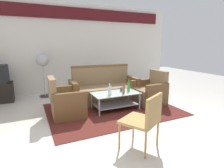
{
  "coord_description": "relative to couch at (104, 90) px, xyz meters",
  "views": [
    {
      "loc": [
        -1.73,
        -3.0,
        1.52
      ],
      "look_at": [
        -0.04,
        0.63,
        0.65
      ],
      "focal_mm": 29.24,
      "sensor_mm": 36.0,
      "label": 1
    }
  ],
  "objects": [
    {
      "name": "rug",
      "position": [
        -0.07,
        -0.69,
        -0.31
      ],
      "size": [
        2.96,
        2.16,
        0.01
      ],
      "primitive_type": "cube",
      "color": "#511E19",
      "rests_on": "ground"
    },
    {
      "name": "bottle_green",
      "position": [
        0.37,
        -0.66,
        0.2
      ],
      "size": [
        0.06,
        0.06,
        0.29
      ],
      "color": "#2D8C38",
      "rests_on": "coffee_table"
    },
    {
      "name": "armchair_right",
      "position": [
        1.0,
        -0.68,
        -0.03
      ],
      "size": [
        0.73,
        0.79,
        0.85
      ],
      "rotation": [
        0.0,
        0.0,
        1.62
      ],
      "color": "#7F6647",
      "rests_on": "rug"
    },
    {
      "name": "couch",
      "position": [
        0.0,
        0.0,
        0.0
      ],
      "size": [
        1.83,
        0.81,
        0.96
      ],
      "rotation": [
        0.0,
        0.0,
        3.1
      ],
      "color": "#7F6647",
      "rests_on": "rug"
    },
    {
      "name": "coffee_table",
      "position": [
        -0.0,
        -0.7,
        -0.04
      ],
      "size": [
        1.1,
        0.6,
        0.4
      ],
      "color": "silver",
      "rests_on": "rug"
    },
    {
      "name": "cup",
      "position": [
        0.2,
        -0.63,
        0.14
      ],
      "size": [
        0.08,
        0.08,
        0.1
      ],
      "primitive_type": "cylinder",
      "color": "#2659A5",
      "rests_on": "coffee_table"
    },
    {
      "name": "wicker_chair",
      "position": [
        -0.36,
        -2.4,
        0.18
      ],
      "size": [
        0.65,
        0.65,
        0.84
      ],
      "rotation": [
        0.0,
        0.0,
        0.51
      ],
      "color": "#AD844C",
      "rests_on": "ground"
    },
    {
      "name": "wall_back",
      "position": [
        -0.1,
        1.64,
        1.16
      ],
      "size": [
        6.52,
        0.19,
        2.8
      ],
      "color": "silver",
      "rests_on": "ground"
    },
    {
      "name": "pedestal_fan",
      "position": [
        -1.42,
        1.18,
        0.7
      ],
      "size": [
        0.36,
        0.36,
        1.27
      ],
      "color": "#2D2D33",
      "rests_on": "ground"
    },
    {
      "name": "bottle_brown",
      "position": [
        0.15,
        -0.82,
        0.2
      ],
      "size": [
        0.06,
        0.06,
        0.29
      ],
      "color": "brown",
      "rests_on": "coffee_table"
    },
    {
      "name": "ground_plane",
      "position": [
        -0.1,
        -1.42,
        -0.32
      ],
      "size": [
        14.0,
        14.0,
        0.0
      ],
      "primitive_type": "plane",
      "color": "beige"
    },
    {
      "name": "bottle_clear",
      "position": [
        -0.21,
        -0.83,
        0.2
      ],
      "size": [
        0.08,
        0.08,
        0.27
      ],
      "color": "silver",
      "rests_on": "coffee_table"
    },
    {
      "name": "armchair_left",
      "position": [
        -1.14,
        -0.6,
        -0.03
      ],
      "size": [
        0.72,
        0.78,
        0.85
      ],
      "rotation": [
        0.0,
        0.0,
        -1.6
      ],
      "color": "#7F6647",
      "rests_on": "rug"
    }
  ]
}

